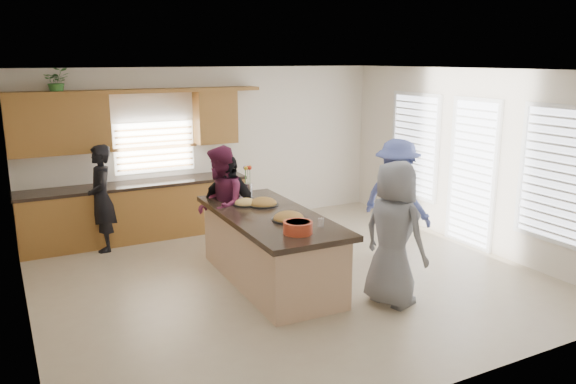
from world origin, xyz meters
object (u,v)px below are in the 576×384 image
woman_left_back (101,198)px  woman_right_front (394,234)px  island (270,250)px  woman_right_back (396,199)px  salad_bowl (298,227)px  woman_left_front (229,209)px  woman_left_mid (221,206)px

woman_left_back → woman_right_front: size_ratio=0.93×
island → woman_right_back: 2.18m
salad_bowl → woman_left_front: (-0.12, 1.86, -0.22)m
woman_left_back → salad_bowl: bearing=30.4°
salad_bowl → woman_left_front: woman_left_front is taller
woman_left_back → woman_right_front: woman_right_front is taller
woman_left_back → woman_left_front: 2.10m
island → woman_left_front: size_ratio=1.69×
woman_left_back → woman_right_front: bearing=40.3°
salad_bowl → woman_left_front: 1.88m
woman_left_back → woman_right_back: woman_right_back is taller
salad_bowl → woman_left_mid: 1.88m
woman_left_mid → island: bearing=39.4°
woman_left_front → salad_bowl: bearing=-30.6°
salad_bowl → woman_right_back: 2.41m
woman_left_front → woman_right_back: (2.33, -0.90, 0.09)m
woman_right_front → woman_left_front: bearing=13.7°
island → woman_right_back: (2.13, 0.04, 0.45)m
woman_left_mid → woman_right_back: 2.62m
woman_left_mid → woman_left_back: bearing=-115.5°
island → salad_bowl: salad_bowl is taller
island → woman_right_front: 1.72m
woman_right_front → woman_right_back: bearing=-53.9°
woman_left_front → woman_right_front: 2.57m
woman_left_mid → woman_left_front: (0.13, 0.01, -0.06)m
salad_bowl → woman_right_back: bearing=23.5°
island → woman_left_mid: bearing=110.8°
island → woman_right_front: bearing=-50.8°
woman_left_back → woman_left_mid: (1.41, -1.44, 0.04)m
island → woman_right_front: (1.02, -1.31, 0.44)m
woman_left_mid → woman_left_front: woman_left_mid is taller
woman_left_mid → woman_right_front: 2.62m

